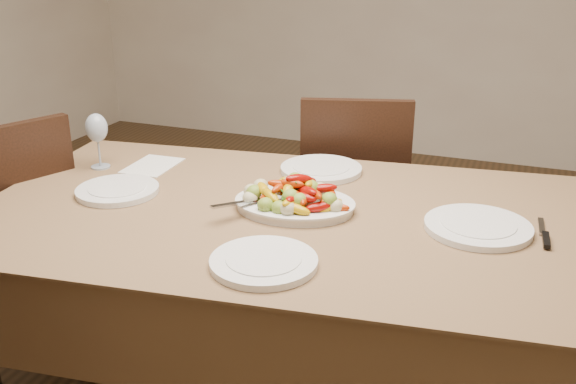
{
  "coord_description": "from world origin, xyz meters",
  "views": [
    {
      "loc": [
        0.86,
        -1.64,
        1.5
      ],
      "look_at": [
        0.25,
        -0.03,
        0.82
      ],
      "focal_mm": 40.0,
      "sensor_mm": 36.0,
      "label": 1
    }
  ],
  "objects_px": {
    "plate_left": "(118,191)",
    "wine_glass": "(98,139)",
    "serving_platter": "(295,206)",
    "plate_far": "(321,169)",
    "chair_left": "(2,242)",
    "plate_right": "(478,227)",
    "chair_far": "(352,199)",
    "plate_near": "(264,262)",
    "dining_table": "(288,322)"
  },
  "relations": [
    {
      "from": "plate_left",
      "to": "wine_glass",
      "type": "xyz_separation_m",
      "value": [
        -0.2,
        0.19,
        0.09
      ]
    },
    {
      "from": "serving_platter",
      "to": "plate_far",
      "type": "relative_size",
      "value": 1.24
    },
    {
      "from": "chair_left",
      "to": "plate_right",
      "type": "height_order",
      "value": "chair_left"
    },
    {
      "from": "wine_glass",
      "to": "plate_left",
      "type": "bearing_deg",
      "value": -43.09
    },
    {
      "from": "chair_far",
      "to": "serving_platter",
      "type": "relative_size",
      "value": 2.76
    },
    {
      "from": "chair_left",
      "to": "plate_near",
      "type": "bearing_deg",
      "value": 97.63
    },
    {
      "from": "plate_right",
      "to": "serving_platter",
      "type": "bearing_deg",
      "value": -174.96
    },
    {
      "from": "serving_platter",
      "to": "wine_glass",
      "type": "height_order",
      "value": "wine_glass"
    },
    {
      "from": "chair_far",
      "to": "chair_left",
      "type": "bearing_deg",
      "value": 22.37
    },
    {
      "from": "chair_far",
      "to": "serving_platter",
      "type": "bearing_deg",
      "value": 76.74
    },
    {
      "from": "chair_left",
      "to": "plate_right",
      "type": "relative_size",
      "value": 3.27
    },
    {
      "from": "plate_near",
      "to": "plate_far",
      "type": "bearing_deg",
      "value": 96.46
    },
    {
      "from": "dining_table",
      "to": "chair_left",
      "type": "distance_m",
      "value": 1.11
    },
    {
      "from": "dining_table",
      "to": "chair_far",
      "type": "relative_size",
      "value": 1.94
    },
    {
      "from": "chair_left",
      "to": "wine_glass",
      "type": "distance_m",
      "value": 0.54
    },
    {
      "from": "dining_table",
      "to": "plate_far",
      "type": "height_order",
      "value": "plate_far"
    },
    {
      "from": "plate_near",
      "to": "plate_left",
      "type": "bearing_deg",
      "value": 155.5
    },
    {
      "from": "dining_table",
      "to": "plate_right",
      "type": "relative_size",
      "value": 6.34
    },
    {
      "from": "plate_far",
      "to": "plate_left",
      "type": "bearing_deg",
      "value": -142.26
    },
    {
      "from": "plate_left",
      "to": "plate_right",
      "type": "height_order",
      "value": "same"
    },
    {
      "from": "chair_left",
      "to": "wine_glass",
      "type": "height_order",
      "value": "wine_glass"
    },
    {
      "from": "plate_far",
      "to": "plate_near",
      "type": "xyz_separation_m",
      "value": [
        0.08,
        -0.7,
        0.0
      ]
    },
    {
      "from": "plate_near",
      "to": "chair_far",
      "type": "bearing_deg",
      "value": 94.27
    },
    {
      "from": "dining_table",
      "to": "plate_right",
      "type": "bearing_deg",
      "value": 7.03
    },
    {
      "from": "dining_table",
      "to": "chair_left",
      "type": "xyz_separation_m",
      "value": [
        -1.1,
        -0.02,
        0.1
      ]
    },
    {
      "from": "plate_left",
      "to": "plate_far",
      "type": "xyz_separation_m",
      "value": [
        0.54,
        0.41,
        0.0
      ]
    },
    {
      "from": "chair_far",
      "to": "plate_far",
      "type": "height_order",
      "value": "chair_far"
    },
    {
      "from": "plate_right",
      "to": "wine_glass",
      "type": "distance_m",
      "value": 1.29
    },
    {
      "from": "serving_platter",
      "to": "plate_near",
      "type": "bearing_deg",
      "value": -82.04
    },
    {
      "from": "dining_table",
      "to": "chair_far",
      "type": "xyz_separation_m",
      "value": [
        -0.02,
        0.83,
        0.1
      ]
    },
    {
      "from": "chair_far",
      "to": "chair_left",
      "type": "xyz_separation_m",
      "value": [
        -1.08,
        -0.85,
        0.0
      ]
    },
    {
      "from": "plate_right",
      "to": "wine_glass",
      "type": "height_order",
      "value": "wine_glass"
    },
    {
      "from": "wine_glass",
      "to": "plate_near",
      "type": "bearing_deg",
      "value": -29.8
    },
    {
      "from": "plate_far",
      "to": "dining_table",
      "type": "bearing_deg",
      "value": -87.46
    },
    {
      "from": "chair_far",
      "to": "plate_left",
      "type": "height_order",
      "value": "chair_far"
    },
    {
      "from": "plate_right",
      "to": "chair_far",
      "type": "bearing_deg",
      "value": 125.85
    },
    {
      "from": "wine_glass",
      "to": "serving_platter",
      "type": "bearing_deg",
      "value": -8.43
    },
    {
      "from": "serving_platter",
      "to": "plate_left",
      "type": "height_order",
      "value": "serving_platter"
    },
    {
      "from": "plate_right",
      "to": "chair_left",
      "type": "bearing_deg",
      "value": -177.07
    },
    {
      "from": "chair_far",
      "to": "plate_right",
      "type": "distance_m",
      "value": 0.99
    },
    {
      "from": "dining_table",
      "to": "chair_left",
      "type": "relative_size",
      "value": 1.94
    },
    {
      "from": "dining_table",
      "to": "plate_left",
      "type": "height_order",
      "value": "plate_left"
    },
    {
      "from": "dining_table",
      "to": "plate_near",
      "type": "height_order",
      "value": "plate_near"
    },
    {
      "from": "plate_left",
      "to": "wine_glass",
      "type": "relative_size",
      "value": 1.25
    },
    {
      "from": "plate_far",
      "to": "wine_glass",
      "type": "xyz_separation_m",
      "value": [
        -0.73,
        -0.23,
        0.09
      ]
    },
    {
      "from": "chair_far",
      "to": "chair_left",
      "type": "distance_m",
      "value": 1.38
    },
    {
      "from": "chair_left",
      "to": "plate_near",
      "type": "relative_size",
      "value": 3.58
    },
    {
      "from": "serving_platter",
      "to": "plate_near",
      "type": "relative_size",
      "value": 1.29
    },
    {
      "from": "dining_table",
      "to": "serving_platter",
      "type": "distance_m",
      "value": 0.39
    },
    {
      "from": "chair_far",
      "to": "plate_far",
      "type": "xyz_separation_m",
      "value": [
        0.01,
        -0.47,
        0.29
      ]
    }
  ]
}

